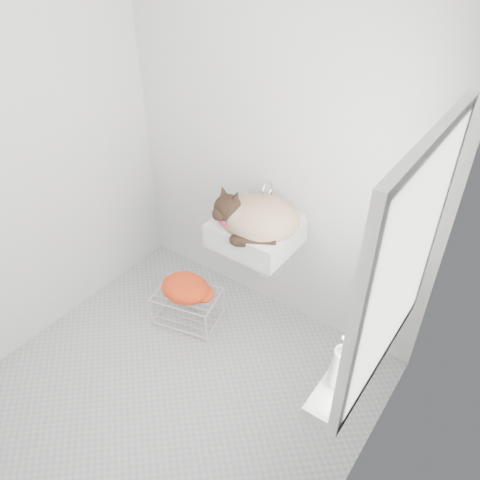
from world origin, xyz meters
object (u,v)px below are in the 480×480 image
Objects in this scene: cat at (256,219)px; wire_rack at (188,304)px; bottle_a at (339,383)px; sink at (256,222)px; bottle_c at (376,327)px; bottle_b at (362,349)px.

cat reaches higher than wire_rack.
bottle_a is at bearing -53.98° from cat.
sink is 1.03m from bottle_c.
bottle_b is (0.00, 0.23, 0.00)m from bottle_a.
cat is 2.38× the size of bottle_a.
sink is 0.84m from wire_rack.
sink is at bearing 35.59° from wire_rack.
bottle_c is (0.94, -0.38, -0.04)m from cat.
bottle_a is 0.39m from bottle_c.
bottle_a is at bearing -90.00° from bottle_b.
bottle_c is at bearing 90.00° from bottle_a.
wire_rack is 1.53m from bottle_b.
cat reaches higher than bottle_c.
cat is 1.01m from bottle_c.
wire_rack is 2.94× the size of bottle_c.
bottle_b reaches higher than wire_rack.
bottle_c is (0.00, 0.16, 0.00)m from bottle_b.
sink is 1.17× the size of wire_rack.
sink is 2.49× the size of bottle_b.
bottle_b is 0.16m from bottle_c.
bottle_b is 1.38× the size of bottle_c.
bottle_c is at bearing -5.33° from wire_rack.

